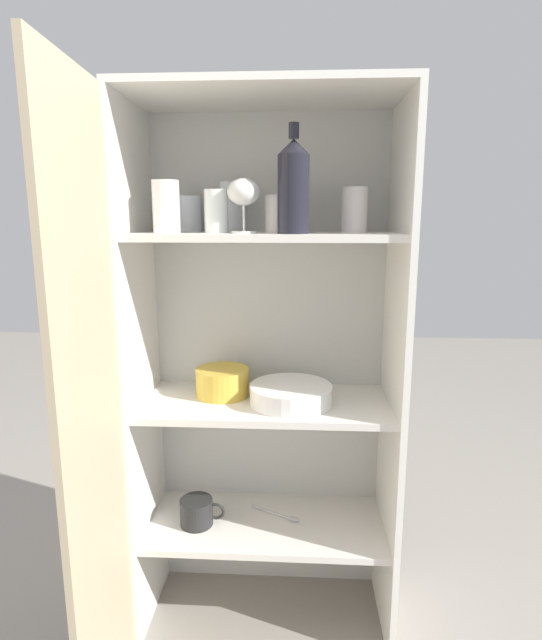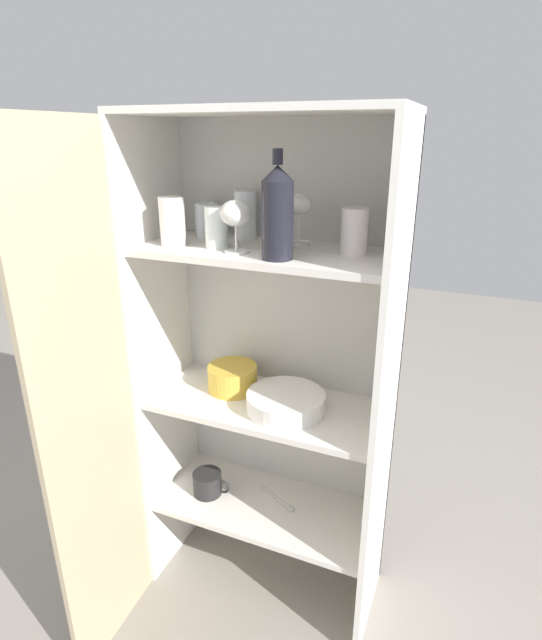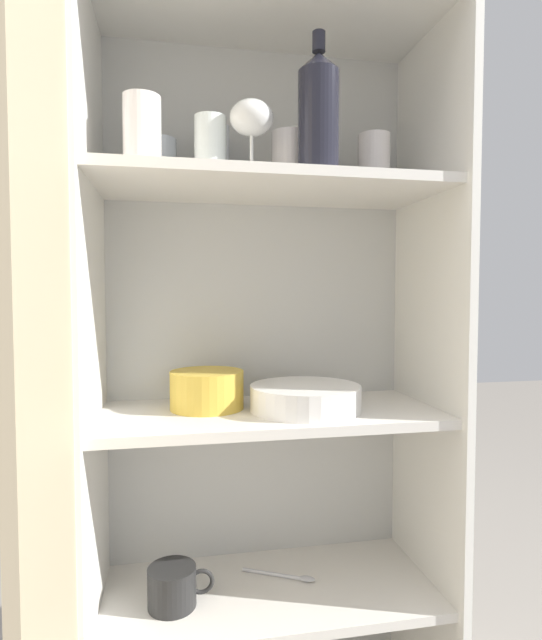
{
  "view_description": "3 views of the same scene",
  "coord_description": "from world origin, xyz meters",
  "px_view_note": "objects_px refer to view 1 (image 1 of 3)",
  "views": [
    {
      "loc": [
        0.09,
        -1.22,
        1.23
      ],
      "look_at": [
        0.01,
        0.21,
        0.94
      ],
      "focal_mm": 28.0,
      "sensor_mm": 36.0,
      "label": 1
    },
    {
      "loc": [
        0.54,
        -1.09,
        1.49
      ],
      "look_at": [
        0.01,
        0.18,
        0.98
      ],
      "focal_mm": 28.0,
      "sensor_mm": 36.0,
      "label": 2
    },
    {
      "loc": [
        -0.2,
        -0.88,
        0.96
      ],
      "look_at": [
        0.0,
        0.16,
        0.9
      ],
      "focal_mm": 28.0,
      "sensor_mm": 36.0,
      "label": 3
    }
  ],
  "objects_px": {
    "wine_bottle": "(293,186)",
    "plate_stack_white": "(291,394)",
    "coffee_mug_primary": "(197,512)",
    "mixing_bowl_large": "(222,381)"
  },
  "relations": [
    {
      "from": "plate_stack_white",
      "to": "mixing_bowl_large",
      "type": "relative_size",
      "value": 1.49
    },
    {
      "from": "wine_bottle",
      "to": "coffee_mug_primary",
      "type": "height_order",
      "value": "wine_bottle"
    },
    {
      "from": "mixing_bowl_large",
      "to": "plate_stack_white",
      "type": "bearing_deg",
      "value": -14.89
    },
    {
      "from": "plate_stack_white",
      "to": "wine_bottle",
      "type": "bearing_deg",
      "value": -87.88
    },
    {
      "from": "wine_bottle",
      "to": "mixing_bowl_large",
      "type": "relative_size",
      "value": 1.67
    },
    {
      "from": "wine_bottle",
      "to": "plate_stack_white",
      "type": "xyz_separation_m",
      "value": [
        -0.0,
        0.08,
        -0.57
      ]
    },
    {
      "from": "plate_stack_white",
      "to": "coffee_mug_primary",
      "type": "bearing_deg",
      "value": -178.42
    },
    {
      "from": "wine_bottle",
      "to": "coffee_mug_primary",
      "type": "xyz_separation_m",
      "value": [
        -0.29,
        0.07,
        -0.95
      ]
    },
    {
      "from": "mixing_bowl_large",
      "to": "coffee_mug_primary",
      "type": "distance_m",
      "value": 0.41
    },
    {
      "from": "plate_stack_white",
      "to": "mixing_bowl_large",
      "type": "xyz_separation_m",
      "value": [
        -0.21,
        0.05,
        0.02
      ]
    }
  ]
}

